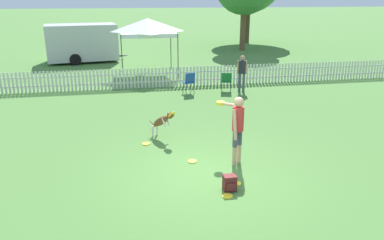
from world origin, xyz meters
name	(u,v)px	position (x,y,z in m)	size (l,w,h in m)	color
ground_plane	(205,173)	(0.00, 0.00, 0.00)	(240.00, 240.00, 0.00)	#4C7A38
handler_person	(237,122)	(0.88, 0.40, 1.09)	(0.56, 1.11, 1.73)	tan
leaping_dog	(162,121)	(-0.74, 2.44, 0.55)	(0.77, 0.93, 0.91)	brown
frisbee_near_handler	(146,144)	(-1.25, 2.06, 0.01)	(0.22, 0.22, 0.02)	yellow
frisbee_near_dog	(227,196)	(0.23, -1.17, 0.01)	(0.22, 0.22, 0.02)	yellow
frisbee_midfield	(192,161)	(-0.18, 0.67, 0.01)	(0.22, 0.22, 0.02)	yellow
frisbee_far_scatter	(236,183)	(0.57, -0.67, 0.01)	(0.22, 0.22, 0.02)	yellow
backpack_on_grass	(230,183)	(0.35, -0.91, 0.17)	(0.28, 0.25, 0.35)	maroon
picket_fence	(163,77)	(0.00, 8.89, 0.46)	(23.29, 0.04, 0.91)	silver
folding_chair_blue_left	(226,80)	(2.62, 7.56, 0.51)	(0.56, 0.57, 0.85)	#333338
folding_chair_center	(189,81)	(0.97, 7.50, 0.56)	(0.51, 0.53, 0.92)	#333338
canopy_tent_main	(147,27)	(-0.42, 11.90, 2.46)	(2.78, 2.78, 2.90)	#333338
spectator_standing	(242,70)	(3.27, 7.42, 0.95)	(0.39, 0.27, 1.58)	#474C5B
equipment_trailer	(82,42)	(-4.21, 16.71, 1.22)	(5.15, 2.96, 2.31)	#B7B7B7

